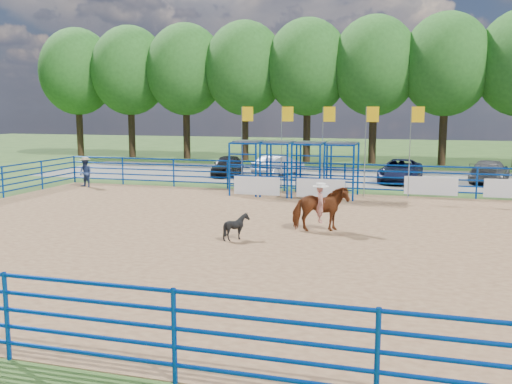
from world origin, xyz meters
TOP-DOWN VIEW (x-y plane):
  - ground at (0.00, 0.00)m, footprint 120.00×120.00m
  - arena_dirt at (0.00, 0.00)m, footprint 30.00×20.00m
  - gravel_strip at (0.00, 17.00)m, footprint 40.00×10.00m
  - horse_and_rider at (0.31, 1.21)m, footprint 2.00×1.37m
  - calf at (-2.02, -0.75)m, footprint 0.85×0.78m
  - spectator_cowboy at (-13.33, 8.49)m, footprint 0.84×0.72m
  - car_a at (-7.88, 15.48)m, footprint 1.87×3.83m
  - car_b at (-4.87, 16.46)m, footprint 2.73×4.01m
  - car_c at (2.45, 15.29)m, footprint 2.50×4.74m
  - car_d at (7.22, 16.42)m, footprint 2.75×4.65m
  - perimeter_fence at (0.00, 0.00)m, footprint 30.10×20.10m
  - chute_assembly at (-1.90, 8.84)m, footprint 19.32×2.41m
  - treeline at (0.00, 26.00)m, footprint 56.40×6.40m

SIDE VIEW (x-z plane):
  - ground at x=0.00m, z-range 0.00..0.00m
  - gravel_strip at x=0.00m, z-range 0.00..0.01m
  - arena_dirt at x=0.00m, z-range 0.00..0.02m
  - calf at x=-2.02m, z-range 0.02..0.86m
  - car_b at x=-4.87m, z-range 0.01..1.26m
  - car_a at x=-7.88m, z-range 0.01..1.27m
  - car_d at x=7.22m, z-range 0.01..1.27m
  - car_c at x=2.45m, z-range 0.01..1.28m
  - perimeter_fence at x=0.00m, z-range 0.00..1.50m
  - spectator_cowboy at x=-13.33m, z-range 0.03..1.58m
  - horse_and_rider at x=0.31m, z-range -0.27..1.99m
  - chute_assembly at x=-1.90m, z-range -0.84..3.36m
  - treeline at x=0.00m, z-range 1.91..13.15m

